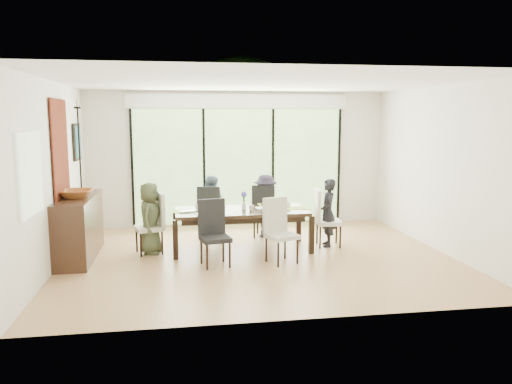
{
  "coord_description": "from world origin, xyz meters",
  "views": [
    {
      "loc": [
        -1.23,
        -7.5,
        2.16
      ],
      "look_at": [
        0.0,
        0.25,
        1.0
      ],
      "focal_mm": 35.0,
      "sensor_mm": 36.0,
      "label": 1
    }
  ],
  "objects": [
    {
      "name": "mullion_c",
      "position": [
        0.7,
        2.46,
        1.2
      ],
      "size": [
        0.05,
        0.04,
        2.3
      ],
      "primitive_type": "cube",
      "color": "black",
      "rests_on": "wall_back"
    },
    {
      "name": "foliage_mid",
      "position": [
        0.4,
        5.8,
        1.8
      ],
      "size": [
        4.0,
        4.0,
        4.0
      ],
      "primitive_type": "sphere",
      "color": "#14380F",
      "rests_on": "ground"
    },
    {
      "name": "cup_a",
      "position": [
        -0.9,
        0.66,
        0.71
      ],
      "size": [
        0.16,
        0.16,
        0.09
      ],
      "primitive_type": "imported",
      "rotation": [
        0.0,
        0.0,
        0.9
      ],
      "color": "white",
      "rests_on": "table_top"
    },
    {
      "name": "placemat_far_r",
      "position": [
        0.35,
        0.91,
        0.67
      ],
      "size": [
        0.39,
        0.29,
        0.01
      ],
      "primitive_type": "cube",
      "color": "#85AC3D",
      "rests_on": "table_top"
    },
    {
      "name": "mullion_a",
      "position": [
        -2.1,
        2.46,
        1.2
      ],
      "size": [
        0.05,
        0.04,
        2.3
      ],
      "primitive_type": "cube",
      "color": "black",
      "rests_on": "wall_back"
    },
    {
      "name": "rail_top",
      "position": [
        0.0,
        4.2,
        0.55
      ],
      "size": [
        6.0,
        0.08,
        0.06
      ],
      "primitive_type": "cube",
      "color": "#4E3621",
      "rests_on": "deck"
    },
    {
      "name": "art_frame",
      "position": [
        -2.97,
        1.7,
        1.75
      ],
      "size": [
        0.03,
        0.55,
        0.65
      ],
      "primitive_type": "cube",
      "color": "black",
      "rests_on": "wall_left"
    },
    {
      "name": "wall_left",
      "position": [
        -3.01,
        0.0,
        1.35
      ],
      "size": [
        0.02,
        5.0,
        2.7
      ],
      "primitive_type": "cube",
      "color": "silver",
      "rests_on": "floor"
    },
    {
      "name": "candlestick_pan",
      "position": [
        -2.76,
        0.77,
        2.33
      ],
      "size": [
        0.11,
        0.11,
        0.03
      ],
      "primitive_type": "cylinder",
      "color": "black",
      "rests_on": "sideboard"
    },
    {
      "name": "mullion_b",
      "position": [
        -0.7,
        2.46,
        1.2
      ],
      "size": [
        0.05,
        0.04,
        2.3
      ],
      "primitive_type": "cube",
      "color": "black",
      "rests_on": "wall_back"
    },
    {
      "name": "chair_near_right",
      "position": [
        0.3,
        -0.36,
        0.49
      ],
      "size": [
        0.53,
        0.53,
        0.98
      ],
      "primitive_type": null,
      "rotation": [
        0.0,
        0.0,
        0.36
      ],
      "color": "beige",
      "rests_on": "floor"
    },
    {
      "name": "wall_right",
      "position": [
        3.01,
        0.0,
        1.35
      ],
      "size": [
        0.02,
        5.0,
        2.7
      ],
      "primitive_type": "cube",
      "color": "beige",
      "rests_on": "floor"
    },
    {
      "name": "bowl",
      "position": [
        -2.76,
        0.32,
        1.03
      ],
      "size": [
        0.51,
        0.51,
        0.12
      ],
      "primitive_type": "imported",
      "color": "brown",
      "rests_on": "sideboard"
    },
    {
      "name": "glass_doors",
      "position": [
        0.0,
        2.47,
        1.2
      ],
      "size": [
        4.2,
        0.02,
        2.3
      ],
      "primitive_type": "cube",
      "color": "#598C3F",
      "rests_on": "wall_back"
    },
    {
      "name": "ceiling",
      "position": [
        0.0,
        0.0,
        2.71
      ],
      "size": [
        6.0,
        5.0,
        0.01
      ],
      "primitive_type": "cube",
      "color": "white",
      "rests_on": "wall_back"
    },
    {
      "name": "candlestick_shaft",
      "position": [
        -2.76,
        0.77,
        1.66
      ],
      "size": [
        0.03,
        0.03,
        1.34
      ],
      "primitive_type": "cylinder",
      "color": "black",
      "rests_on": "sideboard"
    },
    {
      "name": "platter_snacks",
      "position": [
        -0.75,
        0.21,
        0.7
      ],
      "size": [
        0.18,
        0.18,
        0.01
      ],
      "primitive_type": "cube",
      "color": "#CF5718",
      "rests_on": "table_top"
    },
    {
      "name": "placemat_right",
      "position": [
        0.75,
        0.51,
        0.67
      ],
      "size": [
        0.39,
        0.29,
        0.01
      ],
      "primitive_type": "cube",
      "color": "#93A43A",
      "rests_on": "table_top"
    },
    {
      "name": "tablet_far_r",
      "position": [
        0.3,
        0.86,
        0.68
      ],
      "size": [
        0.21,
        0.15,
        0.01
      ],
      "primitive_type": "cube",
      "color": "black",
      "rests_on": "table_top"
    },
    {
      "name": "person_right_end",
      "position": [
        1.28,
        0.51,
        0.58
      ],
      "size": [
        0.41,
        0.58,
        1.15
      ],
      "primitive_type": "imported",
      "rotation": [
        0.0,
        0.0,
        -1.71
      ],
      "color": "black",
      "rests_on": "floor"
    },
    {
      "name": "wall_front",
      "position": [
        0.0,
        -2.51,
        1.35
      ],
      "size": [
        6.0,
        0.02,
        2.7
      ],
      "primitive_type": "cube",
      "color": "silver",
      "rests_on": "floor"
    },
    {
      "name": "table_leg_bl",
      "position": [
        -1.28,
        0.94,
        0.31
      ],
      "size": [
        0.08,
        0.08,
        0.62
      ],
      "primitive_type": "cube",
      "color": "black",
      "rests_on": "floor"
    },
    {
      "name": "vase",
      "position": [
        -0.15,
        0.56,
        0.72
      ],
      "size": [
        0.07,
        0.07,
        0.11
      ],
      "primitive_type": "cylinder",
      "color": "silver",
      "rests_on": "table_top"
    },
    {
      "name": "platter_base",
      "position": [
        -0.75,
        0.21,
        0.69
      ],
      "size": [
        0.23,
        0.23,
        0.02
      ],
      "primitive_type": "cube",
      "color": "white",
      "rests_on": "table_top"
    },
    {
      "name": "side_window",
      "position": [
        -2.97,
        -1.2,
        1.5
      ],
      "size": [
        0.02,
        0.9,
        1.0
      ],
      "primitive_type": "cube",
      "color": "#8CAD7F",
      "rests_on": "wall_left"
    },
    {
      "name": "sideboard",
      "position": [
        -2.76,
        0.42,
        0.48
      ],
      "size": [
        0.48,
        1.72,
        0.96
      ],
      "primitive_type": "cube",
      "color": "black",
      "rests_on": "floor"
    },
    {
      "name": "floor",
      "position": [
        0.0,
        0.0,
        -0.01
      ],
      "size": [
        6.0,
        5.0,
        0.01
      ],
      "primitive_type": "cube",
      "color": "#99653D",
      "rests_on": "ground"
    },
    {
      "name": "wall_back",
      "position": [
        0.0,
        2.51,
        1.35
      ],
      "size": [
        6.0,
        0.02,
        2.7
      ],
      "primitive_type": "cube",
      "color": "silver",
      "rests_on": "floor"
    },
    {
      "name": "table_leg_fr",
      "position": [
        0.88,
        0.08,
        0.31
      ],
      "size": [
        0.08,
        0.08,
        0.62
      ],
      "primitive_type": "cube",
      "color": "black",
      "rests_on": "floor"
    },
    {
      "name": "candlestick_base",
      "position": [
        -2.76,
        0.77,
        0.99
      ],
      "size": [
        0.11,
        0.11,
        0.04
      ],
      "primitive_type": "cylinder",
      "color": "black",
      "rests_on": "sideboard"
    },
    {
      "name": "papers",
      "position": [
        0.5,
        0.46,
        0.67
      ],
      "size": [
        0.27,
        0.2,
        0.0
      ],
      "primitive_type": "cube",
      "color": "white",
      "rests_on": "table_top"
    },
    {
      "name": "cup_b",
      "position": [
        -0.05,
        0.41,
        0.71
      ],
      "size": [
        0.13,
        0.13,
        0.08
      ],
      "primitive_type": "imported",
      "rotation": [
        0.0,
        0.0,
        2.28
      ],
      "color": "white",
      "rests_on": "table_top"
    },
    {
      "name": "hyacinth_stems",
      "position": [
        -0.15,
        0.56,
        0.83
      ],
      "size": [
        0.04,
        0.04,
        0.14
      ],
      "primitive_type": "cylinder",
      "color": "#337226",
      "rests_on": "table_top"
    },
    {
      "name": "candle",
      "position": [
        -2.76,
        0.77,
        2.39
      ],
      "size": [
        0.04,
        0.04,
        0.11
      ],
      "primitive_type": "cylinder",
      "color": "silver",
      "rests_on": "sideboard"
    },
    {
      "name": "hyacinth_blooms",
      "position": [
        -0.15,
        0.56,
        0.92
      ],
      "size": [
        0.1,
        0.1,
        0.1
      ],
      "primitive_type": "sphere",
      "color": "#5248B4",
      "rests_on": "table_top"
    },
    {
      "name": "chair_left_end",
      "position": [
        -1.7,
        0.51,
        0.49
      ],
      "size": [
        0.5,
        0.5,
        0.98
      ],
      "primitive_type": null,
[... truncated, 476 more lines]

